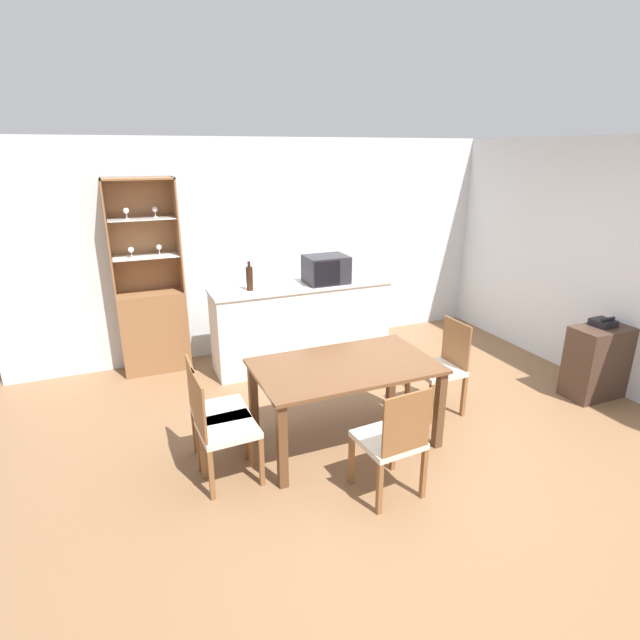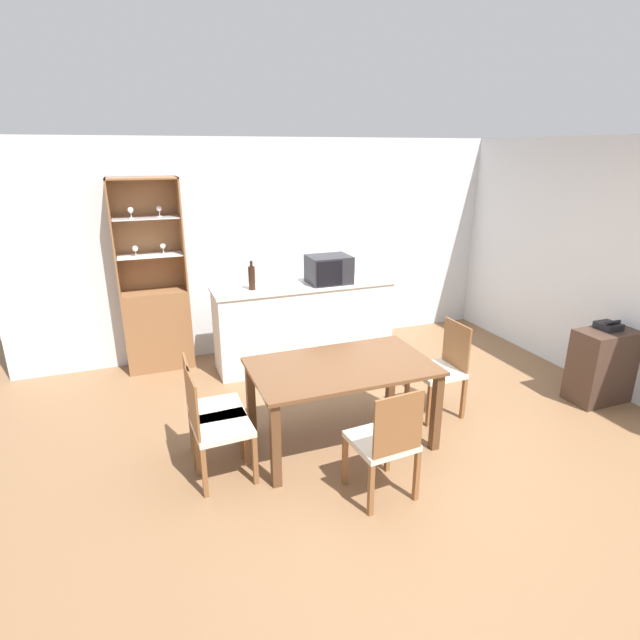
# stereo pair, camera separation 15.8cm
# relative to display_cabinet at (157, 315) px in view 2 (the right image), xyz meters

# --- Properties ---
(ground_plane) EXTENTS (18.00, 18.00, 0.00)m
(ground_plane) POSITION_rel_display_cabinet_xyz_m (1.80, -2.43, -0.63)
(ground_plane) COLOR brown
(wall_back) EXTENTS (6.80, 0.06, 2.55)m
(wall_back) POSITION_rel_display_cabinet_xyz_m (1.80, 0.20, 0.65)
(wall_back) COLOR silver
(wall_back) RESTS_ON ground_plane
(wall_right) EXTENTS (0.06, 4.60, 2.55)m
(wall_right) POSITION_rel_display_cabinet_xyz_m (4.38, -2.13, 0.65)
(wall_right) COLOR silver
(wall_right) RESTS_ON ground_plane
(kitchen_counter) EXTENTS (2.08, 0.54, 0.96)m
(kitchen_counter) POSITION_rel_display_cabinet_xyz_m (1.61, -0.49, -0.15)
(kitchen_counter) COLOR silver
(kitchen_counter) RESTS_ON ground_plane
(display_cabinet) EXTENTS (0.72, 0.35, 2.14)m
(display_cabinet) POSITION_rel_display_cabinet_xyz_m (0.00, 0.00, 0.00)
(display_cabinet) COLOR brown
(display_cabinet) RESTS_ON ground_plane
(dining_table) EXTENTS (1.51, 0.90, 0.72)m
(dining_table) POSITION_rel_display_cabinet_xyz_m (1.34, -2.21, -0.01)
(dining_table) COLOR brown
(dining_table) RESTS_ON ground_plane
(dining_chair_side_right_far) EXTENTS (0.43, 0.43, 0.89)m
(dining_chair_side_right_far) POSITION_rel_display_cabinet_xyz_m (2.42, -2.07, -0.18)
(dining_chair_side_right_far) COLOR beige
(dining_chair_side_right_far) RESTS_ON ground_plane
(dining_chair_side_left_near) EXTENTS (0.44, 0.44, 0.89)m
(dining_chair_side_left_near) POSITION_rel_display_cabinet_xyz_m (0.26, -2.34, -0.18)
(dining_chair_side_left_near) COLOR beige
(dining_chair_side_left_near) RESTS_ON ground_plane
(dining_chair_head_near) EXTENTS (0.45, 0.45, 0.89)m
(dining_chair_head_near) POSITION_rel_display_cabinet_xyz_m (1.34, -2.98, -0.18)
(dining_chair_head_near) COLOR beige
(dining_chair_head_near) RESTS_ON ground_plane
(dining_chair_side_left_far) EXTENTS (0.42, 0.42, 0.89)m
(dining_chair_side_left_far) POSITION_rel_display_cabinet_xyz_m (0.26, -2.07, -0.18)
(dining_chair_side_left_far) COLOR beige
(dining_chair_side_left_far) RESTS_ON ground_plane
(microwave) EXTENTS (0.47, 0.38, 0.31)m
(microwave) POSITION_rel_display_cabinet_xyz_m (1.90, -0.52, 0.49)
(microwave) COLOR #232328
(microwave) RESTS_ON kitchen_counter
(wine_bottle) EXTENTS (0.07, 0.07, 0.32)m
(wine_bottle) POSITION_rel_display_cabinet_xyz_m (1.00, -0.50, 0.47)
(wine_bottle) COLOR black
(wine_bottle) RESTS_ON kitchen_counter
(side_cabinet) EXTENTS (0.59, 0.35, 0.74)m
(side_cabinet) POSITION_rel_display_cabinet_xyz_m (4.06, -2.43, -0.26)
(side_cabinet) COLOR #422D23
(side_cabinet) RESTS_ON ground_plane
(telephone) EXTENTS (0.20, 0.20, 0.10)m
(telephone) POSITION_rel_display_cabinet_xyz_m (4.10, -2.40, 0.15)
(telephone) COLOR black
(telephone) RESTS_ON side_cabinet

